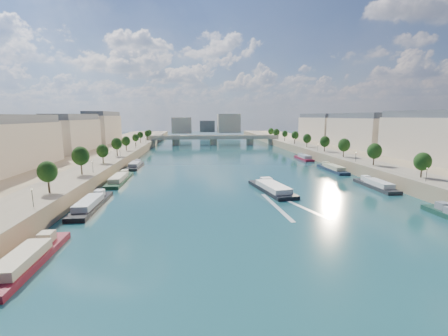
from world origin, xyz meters
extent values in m
plane|color=#0D313C|center=(0.00, 100.00, 0.00)|extent=(700.00, 700.00, 0.00)
cube|color=#9E8460|center=(-72.00, 100.00, 2.50)|extent=(44.00, 520.00, 5.00)
cube|color=#9E8460|center=(72.00, 100.00, 2.50)|extent=(44.00, 520.00, 5.00)
cube|color=gray|center=(-57.00, 100.00, 5.05)|extent=(14.00, 520.00, 0.10)
cube|color=gray|center=(57.00, 100.00, 5.05)|extent=(14.00, 520.00, 0.10)
cylinder|color=#382B1E|center=(-55.00, 42.00, 6.91)|extent=(0.50, 0.50, 3.82)
ellipsoid|color=black|center=(-55.00, 42.00, 10.50)|extent=(4.80, 4.80, 5.52)
cylinder|color=#382B1E|center=(-55.00, 66.00, 6.91)|extent=(0.50, 0.50, 3.82)
ellipsoid|color=black|center=(-55.00, 66.00, 10.50)|extent=(4.80, 4.80, 5.52)
cylinder|color=#382B1E|center=(-55.00, 90.00, 6.91)|extent=(0.50, 0.50, 3.82)
ellipsoid|color=black|center=(-55.00, 90.00, 10.50)|extent=(4.80, 4.80, 5.52)
cylinder|color=#382B1E|center=(-55.00, 114.00, 6.91)|extent=(0.50, 0.50, 3.82)
ellipsoid|color=black|center=(-55.00, 114.00, 10.50)|extent=(4.80, 4.80, 5.52)
cylinder|color=#382B1E|center=(-55.00, 138.00, 6.91)|extent=(0.50, 0.50, 3.82)
ellipsoid|color=black|center=(-55.00, 138.00, 10.50)|extent=(4.80, 4.80, 5.52)
cylinder|color=#382B1E|center=(-55.00, 162.00, 6.91)|extent=(0.50, 0.50, 3.82)
ellipsoid|color=black|center=(-55.00, 162.00, 10.50)|extent=(4.80, 4.80, 5.52)
cylinder|color=#382B1E|center=(-55.00, 186.00, 6.91)|extent=(0.50, 0.50, 3.82)
ellipsoid|color=black|center=(-55.00, 186.00, 10.50)|extent=(4.80, 4.80, 5.52)
cylinder|color=#382B1E|center=(-55.00, 210.00, 6.91)|extent=(0.50, 0.50, 3.82)
ellipsoid|color=black|center=(-55.00, 210.00, 10.50)|extent=(4.80, 4.80, 5.52)
cylinder|color=#382B1E|center=(-55.00, 234.00, 6.91)|extent=(0.50, 0.50, 3.82)
ellipsoid|color=black|center=(-55.00, 234.00, 10.50)|extent=(4.80, 4.80, 5.52)
cylinder|color=#382B1E|center=(55.00, 50.00, 6.91)|extent=(0.50, 0.50, 3.82)
ellipsoid|color=black|center=(55.00, 50.00, 10.50)|extent=(4.80, 4.80, 5.52)
cylinder|color=#382B1E|center=(55.00, 74.00, 6.91)|extent=(0.50, 0.50, 3.82)
ellipsoid|color=black|center=(55.00, 74.00, 10.50)|extent=(4.80, 4.80, 5.52)
cylinder|color=#382B1E|center=(55.00, 98.00, 6.91)|extent=(0.50, 0.50, 3.82)
ellipsoid|color=black|center=(55.00, 98.00, 10.50)|extent=(4.80, 4.80, 5.52)
cylinder|color=#382B1E|center=(55.00, 122.00, 6.91)|extent=(0.50, 0.50, 3.82)
ellipsoid|color=black|center=(55.00, 122.00, 10.50)|extent=(4.80, 4.80, 5.52)
cylinder|color=#382B1E|center=(55.00, 146.00, 6.91)|extent=(0.50, 0.50, 3.82)
ellipsoid|color=black|center=(55.00, 146.00, 10.50)|extent=(4.80, 4.80, 5.52)
cylinder|color=#382B1E|center=(55.00, 170.00, 6.91)|extent=(0.50, 0.50, 3.82)
ellipsoid|color=black|center=(55.00, 170.00, 10.50)|extent=(4.80, 4.80, 5.52)
cylinder|color=#382B1E|center=(55.00, 194.00, 6.91)|extent=(0.50, 0.50, 3.82)
ellipsoid|color=black|center=(55.00, 194.00, 10.50)|extent=(4.80, 4.80, 5.52)
cylinder|color=#382B1E|center=(55.00, 218.00, 6.91)|extent=(0.50, 0.50, 3.82)
ellipsoid|color=black|center=(55.00, 218.00, 10.50)|extent=(4.80, 4.80, 5.52)
cylinder|color=#382B1E|center=(55.00, 242.00, 6.91)|extent=(0.50, 0.50, 3.82)
ellipsoid|color=black|center=(55.00, 242.00, 10.50)|extent=(4.80, 4.80, 5.52)
cylinder|color=black|center=(-52.50, 30.00, 7.00)|extent=(0.14, 0.14, 4.00)
sphere|color=#FFE5B2|center=(-52.50, 30.00, 9.10)|extent=(0.36, 0.36, 0.36)
cylinder|color=black|center=(-52.50, 70.00, 7.00)|extent=(0.14, 0.14, 4.00)
sphere|color=#FFE5B2|center=(-52.50, 70.00, 9.10)|extent=(0.36, 0.36, 0.36)
cylinder|color=black|center=(-52.50, 110.00, 7.00)|extent=(0.14, 0.14, 4.00)
sphere|color=#FFE5B2|center=(-52.50, 110.00, 9.10)|extent=(0.36, 0.36, 0.36)
cylinder|color=black|center=(-52.50, 150.00, 7.00)|extent=(0.14, 0.14, 4.00)
sphere|color=#FFE5B2|center=(-52.50, 150.00, 9.10)|extent=(0.36, 0.36, 0.36)
cylinder|color=black|center=(-52.50, 190.00, 7.00)|extent=(0.14, 0.14, 4.00)
sphere|color=#FFE5B2|center=(-52.50, 190.00, 9.10)|extent=(0.36, 0.36, 0.36)
cylinder|color=black|center=(52.50, 45.00, 7.00)|extent=(0.14, 0.14, 4.00)
sphere|color=#FFE5B2|center=(52.50, 45.00, 9.10)|extent=(0.36, 0.36, 0.36)
cylinder|color=black|center=(52.50, 85.00, 7.00)|extent=(0.14, 0.14, 4.00)
sphere|color=#FFE5B2|center=(52.50, 85.00, 9.10)|extent=(0.36, 0.36, 0.36)
cylinder|color=black|center=(52.50, 125.00, 7.00)|extent=(0.14, 0.14, 4.00)
sphere|color=#FFE5B2|center=(52.50, 125.00, 9.10)|extent=(0.36, 0.36, 0.36)
cylinder|color=black|center=(52.50, 165.00, 7.00)|extent=(0.14, 0.14, 4.00)
sphere|color=#FFE5B2|center=(52.50, 165.00, 9.10)|extent=(0.36, 0.36, 0.36)
cylinder|color=black|center=(52.50, 205.00, 7.00)|extent=(0.14, 0.14, 4.00)
sphere|color=#FFE5B2|center=(52.50, 205.00, 9.10)|extent=(0.36, 0.36, 0.36)
cube|color=#C4B097|center=(-85.00, 83.00, 15.00)|extent=(16.00, 52.00, 20.00)
cube|color=#474C54|center=(-85.00, 83.00, 26.60)|extent=(14.72, 50.44, 3.20)
cube|color=#C4B097|center=(-85.00, 141.00, 15.00)|extent=(16.00, 52.00, 20.00)
cube|color=#474C54|center=(-85.00, 141.00, 26.60)|extent=(14.72, 50.44, 3.20)
cube|color=#C4B097|center=(-85.00, 199.00, 15.00)|extent=(16.00, 52.00, 20.00)
cube|color=#474C54|center=(-85.00, 199.00, 26.60)|extent=(14.72, 50.44, 3.20)
cube|color=#C4B097|center=(85.00, 83.00, 15.00)|extent=(16.00, 52.00, 20.00)
cube|color=#474C54|center=(85.00, 83.00, 26.60)|extent=(14.72, 50.44, 3.20)
cube|color=#C4B097|center=(85.00, 141.00, 15.00)|extent=(16.00, 52.00, 20.00)
cube|color=#474C54|center=(85.00, 141.00, 26.60)|extent=(14.72, 50.44, 3.20)
cube|color=#C4B097|center=(85.00, 199.00, 15.00)|extent=(16.00, 52.00, 20.00)
cube|color=#474C54|center=(85.00, 199.00, 26.60)|extent=(14.72, 50.44, 3.20)
cube|color=#C4B097|center=(-30.00, 310.00, 14.00)|extent=(22.00, 18.00, 18.00)
cube|color=#C4B097|center=(25.00, 320.00, 16.00)|extent=(26.00, 20.00, 22.00)
cube|color=#474C54|center=(0.00, 335.00, 12.00)|extent=(18.00, 16.00, 14.00)
cube|color=#C1B79E|center=(0.00, 220.96, 6.20)|extent=(112.00, 11.00, 2.20)
cube|color=#C1B79E|center=(0.00, 215.96, 7.70)|extent=(112.00, 0.80, 0.90)
cube|color=#C1B79E|center=(0.00, 225.96, 7.70)|extent=(112.00, 0.80, 0.90)
cylinder|color=#C1B79E|center=(-32.00, 220.96, 2.50)|extent=(6.40, 6.40, 5.00)
cylinder|color=#C1B79E|center=(0.00, 220.96, 2.50)|extent=(6.40, 6.40, 5.00)
cylinder|color=#C1B79E|center=(32.00, 220.96, 2.50)|extent=(6.40, 6.40, 5.00)
cube|color=#C1B79E|center=(-52.00, 220.96, 2.50)|extent=(6.00, 12.00, 5.00)
cube|color=#C1B79E|center=(52.00, 220.96, 2.50)|extent=(6.00, 12.00, 5.00)
cube|color=black|center=(8.20, 58.00, 0.29)|extent=(11.24, 25.73, 1.78)
cube|color=white|center=(8.20, 56.01, 1.98)|extent=(8.49, 16.93, 1.60)
cube|color=white|center=(8.20, 65.46, 2.08)|extent=(4.01, 3.55, 1.80)
cube|color=silver|center=(5.00, 41.00, 0.02)|extent=(2.46, 26.03, 0.04)
cube|color=silver|center=(11.40, 41.00, 0.02)|extent=(8.66, 25.24, 0.04)
cube|color=maroon|center=(-45.50, 13.13, 0.30)|extent=(5.00, 22.46, 1.80)
cube|color=#C2B391|center=(-45.50, 11.34, 2.00)|extent=(4.10, 12.35, 1.60)
cube|color=#C2B391|center=(-45.50, 19.87, 2.10)|extent=(2.50, 2.70, 1.80)
cube|color=black|center=(-45.50, 45.27, 0.30)|extent=(5.00, 25.23, 1.80)
cube|color=silver|center=(-45.50, 43.25, 2.00)|extent=(4.10, 13.88, 1.60)
cube|color=silver|center=(-45.50, 52.83, 2.10)|extent=(2.50, 3.03, 1.80)
cube|color=#183C24|center=(-45.50, 78.09, 0.30)|extent=(5.00, 27.04, 1.80)
cube|color=beige|center=(-45.50, 75.93, 2.00)|extent=(4.10, 14.87, 1.60)
cube|color=beige|center=(-45.50, 86.21, 2.10)|extent=(2.50, 3.24, 1.80)
cube|color=#262628|center=(-45.50, 109.97, 0.30)|extent=(5.00, 21.55, 1.80)
cube|color=#95949C|center=(-45.50, 108.24, 2.00)|extent=(4.10, 11.85, 1.60)
cube|color=#95949C|center=(-45.50, 116.43, 2.10)|extent=(2.50, 2.59, 1.80)
cube|color=gray|center=(45.50, 30.32, 2.10)|extent=(2.50, 2.62, 1.80)
cube|color=#29292C|center=(45.50, 58.68, 0.30)|extent=(5.00, 20.91, 1.80)
cube|color=white|center=(45.50, 57.00, 2.00)|extent=(4.10, 11.50, 1.60)
cube|color=white|center=(45.50, 64.95, 2.10)|extent=(2.50, 2.51, 1.80)
cube|color=#1A2639|center=(45.50, 91.58, 0.30)|extent=(5.00, 23.35, 1.80)
cube|color=beige|center=(45.50, 89.71, 2.00)|extent=(4.10, 12.84, 1.60)
cube|color=beige|center=(45.50, 98.58, 2.10)|extent=(2.50, 2.80, 1.80)
cube|color=maroon|center=(45.50, 127.30, 0.30)|extent=(5.00, 19.13, 1.80)
cube|color=#A1A6AC|center=(45.50, 125.77, 2.00)|extent=(4.10, 10.52, 1.60)
cube|color=#A1A6AC|center=(45.50, 133.03, 2.10)|extent=(2.50, 2.30, 1.80)
camera|label=1|loc=(-17.55, -36.85, 24.68)|focal=24.00mm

